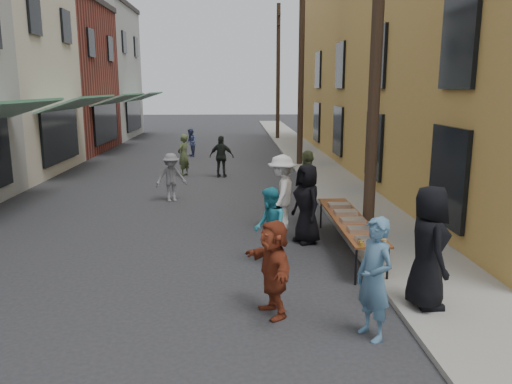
{
  "coord_description": "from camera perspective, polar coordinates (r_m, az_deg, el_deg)",
  "views": [
    {
      "loc": [
        1.33,
        -7.67,
        3.53
      ],
      "look_at": [
        1.78,
        2.96,
        1.3
      ],
      "focal_mm": 35.0,
      "sensor_mm": 36.0,
      "label": 1
    }
  ],
  "objects": [
    {
      "name": "building_ochre",
      "position": [
        23.82,
        22.55,
        14.51
      ],
      "size": [
        10.0,
        28.0,
        10.0
      ],
      "primitive_type": "cube",
      "color": "#B2953F",
      "rests_on": "ground"
    },
    {
      "name": "passerby_mid",
      "position": [
        19.97,
        -3.96,
        4.05
      ],
      "size": [
        1.03,
        0.58,
        1.67
      ],
      "primitive_type": "imported",
      "rotation": [
        0.0,
        0.0,
        2.96
      ],
      "color": "black",
      "rests_on": "ground"
    },
    {
      "name": "passerby_right",
      "position": [
        20.45,
        -8.3,
        4.18
      ],
      "size": [
        0.65,
        0.74,
        1.7
      ],
      "primitive_type": "imported",
      "rotation": [
        0.0,
        0.0,
        4.23
      ],
      "color": "#485732",
      "rests_on": "ground"
    },
    {
      "name": "cup_stack",
      "position": [
        9.28,
        14.46,
        -5.59
      ],
      "size": [
        0.08,
        0.08,
        0.12
      ],
      "primitive_type": "cylinder",
      "color": "tan",
      "rests_on": "serving_table"
    },
    {
      "name": "catering_tray_sausage",
      "position": [
        9.46,
        12.85,
        -5.3
      ],
      "size": [
        0.5,
        0.33,
        0.08
      ],
      "primitive_type": "cube",
      "color": "maroon",
      "rests_on": "serving_table"
    },
    {
      "name": "condiment_jar_b",
      "position": [
        9.22,
        11.85,
        -5.71
      ],
      "size": [
        0.07,
        0.07,
        0.08
      ],
      "primitive_type": "cylinder",
      "color": "#A57F26",
      "rests_on": "serving_table"
    },
    {
      "name": "condiment_jar_c",
      "position": [
        9.32,
        11.7,
        -5.52
      ],
      "size": [
        0.07,
        0.07,
        0.08
      ],
      "primitive_type": "cylinder",
      "color": "#A57F26",
      "rests_on": "serving_table"
    },
    {
      "name": "serving_table",
      "position": [
        11.02,
        10.61,
        -3.18
      ],
      "size": [
        0.7,
        4.0,
        0.75
      ],
      "color": "brown",
      "rests_on": "ground"
    },
    {
      "name": "guest_front_e",
      "position": [
        13.11,
        5.88,
        0.54
      ],
      "size": [
        0.75,
        1.23,
        1.95
      ],
      "primitive_type": "imported",
      "rotation": [
        0.0,
        0.0,
        -1.82
      ],
      "color": "#586339",
      "rests_on": "ground"
    },
    {
      "name": "utility_pole_mid",
      "position": [
        22.88,
        5.19,
        14.23
      ],
      "size": [
        0.26,
        0.26,
        9.0
      ],
      "primitive_type": "cylinder",
      "color": "#2D2116",
      "rests_on": "ground"
    },
    {
      "name": "catering_tray_foil_b",
      "position": [
        10.06,
        11.89,
        -4.22
      ],
      "size": [
        0.5,
        0.33,
        0.08
      ],
      "primitive_type": "cube",
      "color": "#B2B2B7",
      "rests_on": "serving_table"
    },
    {
      "name": "condiment_jar_a",
      "position": [
        9.13,
        12.0,
        -5.9
      ],
      "size": [
        0.07,
        0.07,
        0.08
      ],
      "primitive_type": "cylinder",
      "color": "#A57F26",
      "rests_on": "serving_table"
    },
    {
      "name": "utility_pole_near",
      "position": [
        11.12,
        13.64,
        16.52
      ],
      "size": [
        0.26,
        0.26,
        9.0
      ],
      "primitive_type": "cylinder",
      "color": "#2D2116",
      "rests_on": "ground"
    },
    {
      "name": "ground",
      "position": [
        8.55,
        -11.46,
        -12.8
      ],
      "size": [
        120.0,
        120.0,
        0.0
      ],
      "primitive_type": "plane",
      "color": "#28282B",
      "rests_on": "ground"
    },
    {
      "name": "server",
      "position": [
        8.31,
        19.08,
        -5.97
      ],
      "size": [
        0.63,
        0.96,
        1.96
      ],
      "primitive_type": "imported",
      "rotation": [
        0.0,
        0.0,
        1.58
      ],
      "color": "black",
      "rests_on": "sidewalk"
    },
    {
      "name": "guest_front_a",
      "position": [
        11.49,
        5.82,
        -1.34
      ],
      "size": [
        0.9,
        1.06,
        1.84
      ],
      "primitive_type": "imported",
      "rotation": [
        0.0,
        0.0,
        -1.16
      ],
      "color": "black",
      "rests_on": "ground"
    },
    {
      "name": "guest_queue_back",
      "position": [
        7.87,
        1.99,
        -8.67
      ],
      "size": [
        0.9,
        1.5,
        1.55
      ],
      "primitive_type": "imported",
      "rotation": [
        0.0,
        0.0,
        -1.24
      ],
      "color": "maroon",
      "rests_on": "ground"
    },
    {
      "name": "utility_pole_far",
      "position": [
        34.81,
        2.54,
        13.43
      ],
      "size": [
        0.26,
        0.26,
        9.0
      ],
      "primitive_type": "cylinder",
      "color": "#2D2116",
      "rests_on": "ground"
    },
    {
      "name": "sidewalk",
      "position": [
        23.23,
        6.7,
        3.15
      ],
      "size": [
        2.2,
        60.0,
        0.1
      ],
      "primitive_type": "cube",
      "color": "gray",
      "rests_on": "ground"
    },
    {
      "name": "catering_tray_buns_end",
      "position": [
        12.04,
        9.47,
        -1.48
      ],
      "size": [
        0.5,
        0.33,
        0.08
      ],
      "primitive_type": "cube",
      "color": "tan",
      "rests_on": "serving_table"
    },
    {
      "name": "guest_front_c",
      "position": [
        10.01,
        1.58,
        -4.0
      ],
      "size": [
        0.65,
        0.81,
        1.6
      ],
      "primitive_type": "imported",
      "rotation": [
        0.0,
        0.0,
        -1.52
      ],
      "color": "teal",
      "rests_on": "ground"
    },
    {
      "name": "catering_tray_foil_d",
      "position": [
        11.38,
        10.18,
        -2.29
      ],
      "size": [
        0.5,
        0.33,
        0.08
      ],
      "primitive_type": "cube",
      "color": "#B2B2B7",
      "rests_on": "serving_table"
    },
    {
      "name": "guest_front_d",
      "position": [
        12.44,
        2.97,
        -0.11
      ],
      "size": [
        1.02,
        1.38,
        1.91
      ],
      "primitive_type": "imported",
      "rotation": [
        0.0,
        0.0,
        -1.85
      ],
      "color": "white",
      "rests_on": "ground"
    },
    {
      "name": "passerby_left",
      "position": [
        15.9,
        -9.67,
        1.65
      ],
      "size": [
        1.12,
        0.87,
        1.53
      ],
      "primitive_type": "imported",
      "rotation": [
        0.0,
        0.0,
        0.35
      ],
      "color": "slate",
      "rests_on": "ground"
    },
    {
      "name": "passerby_far",
      "position": [
        26.23,
        -7.48,
        5.61
      ],
      "size": [
        0.68,
        0.8,
        1.46
      ],
      "primitive_type": "imported",
      "rotation": [
        0.0,
        0.0,
        4.91
      ],
      "color": "#414D7E",
      "rests_on": "ground"
    },
    {
      "name": "catering_tray_buns",
      "position": [
        10.72,
        10.98,
        -3.2
      ],
      "size": [
        0.5,
        0.33,
        0.08
      ],
      "primitive_type": "cube",
      "color": "tan",
      "rests_on": "serving_table"
    },
    {
      "name": "guest_front_b",
      "position": [
        7.32,
        13.38,
        -9.62
      ],
      "size": [
        0.66,
        0.77,
        1.79
      ],
      "primitive_type": "imported",
      "rotation": [
        0.0,
        0.0,
        -1.15
      ],
      "color": "teal",
      "rests_on": "ground"
    }
  ]
}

